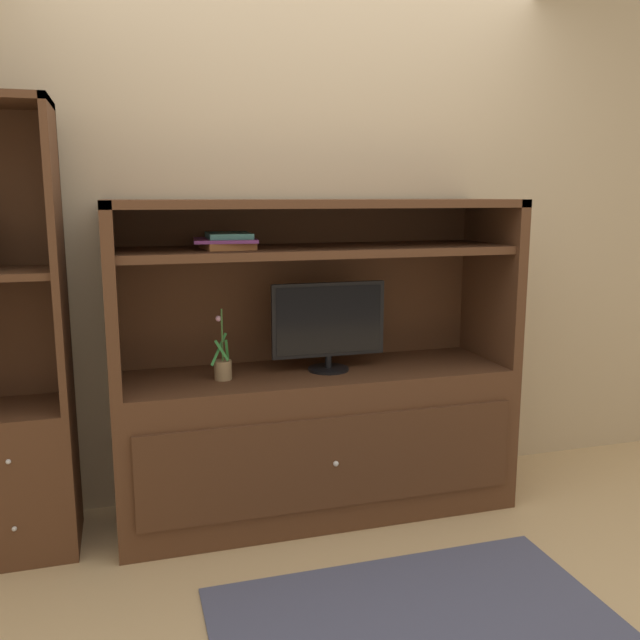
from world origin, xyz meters
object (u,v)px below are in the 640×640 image
Objects in this scene: tv_monitor at (329,324)px; magazine_stack at (227,241)px; potted_plant at (223,367)px; bookshelf_tall at (13,412)px; media_console at (317,411)px.

magazine_stack is at bearing 178.76° from tv_monitor.
bookshelf_tall is at bearing 177.42° from potted_plant.
bookshelf_tall is at bearing 179.73° from media_console.
tv_monitor is at bearing -1.24° from magazine_stack.
magazine_stack is at bearing -0.83° from bookshelf_tall.
potted_plant is 1.08× the size of magazine_stack.
magazine_stack is (-0.46, 0.01, 0.39)m from tv_monitor.
tv_monitor reaches higher than potted_plant.
media_console is 1.33m from bookshelf_tall.
bookshelf_tall is (-0.88, 0.04, -0.14)m from potted_plant.
tv_monitor is 1.82× the size of magazine_stack.
tv_monitor is at bearing -0.97° from bookshelf_tall.
media_console reaches higher than magazine_stack.
tv_monitor is 0.61m from magazine_stack.
potted_plant is at bearing -178.14° from tv_monitor.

